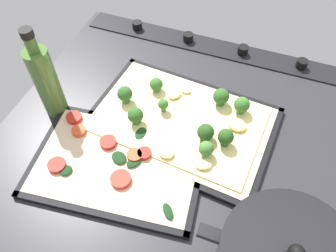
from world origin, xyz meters
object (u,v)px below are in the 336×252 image
object	(u,v)px
baking_tray_back	(118,165)
veggie_pizza_back	(116,162)
baking_tray_front	(180,124)
oil_bottle	(46,81)
broccoli_pizza	(183,120)

from	to	relation	value
baking_tray_back	veggie_pizza_back	distance (cm)	0.84
baking_tray_front	baking_tray_back	bearing A→B (deg)	59.24
baking_tray_back	oil_bottle	bearing A→B (deg)	-23.75
veggie_pizza_back	oil_bottle	bearing A→B (deg)	-23.87
broccoli_pizza	oil_bottle	xyz separation A→B (cm)	(28.94, 5.99, 7.60)
baking_tray_back	oil_bottle	distance (cm)	23.46
baking_tray_back	veggie_pizza_back	world-z (taller)	veggie_pizza_back
baking_tray_front	oil_bottle	bearing A→B (deg)	11.57
baking_tray_back	veggie_pizza_back	size ratio (longest dim) A/B	1.08
veggie_pizza_back	oil_bottle	size ratio (longest dim) A/B	1.53
baking_tray_back	baking_tray_front	bearing A→B (deg)	-120.76
broccoli_pizza	oil_bottle	bearing A→B (deg)	11.69
baking_tray_back	oil_bottle	world-z (taller)	oil_bottle
broccoli_pizza	veggie_pizza_back	xyz separation A→B (cm)	(9.57, 14.56, -0.77)
baking_tray_front	baking_tray_back	size ratio (longest dim) A/B	1.14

